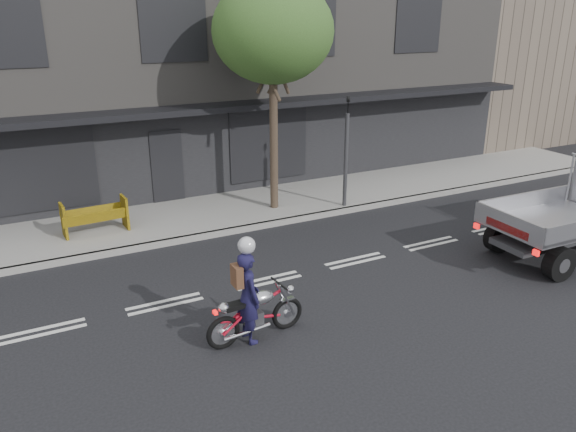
# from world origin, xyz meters

# --- Properties ---
(ground) EXTENTS (80.00, 80.00, 0.00)m
(ground) POSITION_xyz_m (0.00, 0.00, 0.00)
(ground) COLOR black
(ground) RESTS_ON ground
(sidewalk) EXTENTS (32.00, 3.20, 0.15)m
(sidewalk) POSITION_xyz_m (0.00, 4.70, 0.07)
(sidewalk) COLOR gray
(sidewalk) RESTS_ON ground
(kerb) EXTENTS (32.00, 0.20, 0.15)m
(kerb) POSITION_xyz_m (0.00, 3.10, 0.07)
(kerb) COLOR gray
(kerb) RESTS_ON ground
(building_main) EXTENTS (26.00, 10.00, 8.00)m
(building_main) POSITION_xyz_m (0.00, 11.30, 4.00)
(building_main) COLOR slate
(building_main) RESTS_ON ground
(building_neighbour) EXTENTS (14.00, 10.00, 10.00)m
(building_neighbour) POSITION_xyz_m (20.00, 11.30, 5.00)
(building_neighbour) COLOR brown
(building_neighbour) RESTS_ON ground
(street_tree) EXTENTS (3.40, 3.40, 6.74)m
(street_tree) POSITION_xyz_m (2.20, 4.20, 5.28)
(street_tree) COLOR #382B21
(street_tree) RESTS_ON ground
(traffic_light_pole) EXTENTS (0.12, 0.12, 3.50)m
(traffic_light_pole) POSITION_xyz_m (4.20, 3.35, 1.65)
(traffic_light_pole) COLOR #2D2D30
(traffic_light_pole) RESTS_ON ground
(motorcycle) EXTENTS (2.02, 0.59, 1.04)m
(motorcycle) POSITION_xyz_m (-1.20, -2.05, 0.53)
(motorcycle) COLOR black
(motorcycle) RESTS_ON ground
(rider) EXTENTS (0.47, 0.68, 1.78)m
(rider) POSITION_xyz_m (-1.35, -2.05, 0.89)
(rider) COLOR #171438
(rider) RESTS_ON ground
(construction_barrier) EXTENTS (1.75, 0.80, 0.96)m
(construction_barrier) POSITION_xyz_m (-3.03, 4.26, 0.63)
(construction_barrier) COLOR #E5B30C
(construction_barrier) RESTS_ON sidewalk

